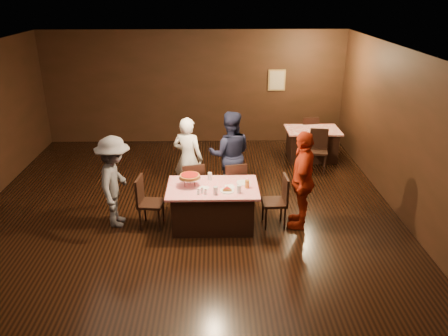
# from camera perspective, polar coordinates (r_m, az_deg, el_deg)

# --- Properties ---
(room) EXTENTS (10.00, 10.04, 3.02)m
(room) POSITION_cam_1_polar(r_m,az_deg,el_deg) (6.89, -5.72, 6.64)
(room) COLOR black
(room) RESTS_ON ground
(main_table) EXTENTS (1.60, 1.00, 0.77)m
(main_table) POSITION_cam_1_polar(r_m,az_deg,el_deg) (7.84, -1.46, -5.01)
(main_table) COLOR red
(main_table) RESTS_ON ground
(back_table) EXTENTS (1.30, 0.90, 0.77)m
(back_table) POSITION_cam_1_polar(r_m,az_deg,el_deg) (11.08, 11.38, 3.09)
(back_table) COLOR #AA110B
(back_table) RESTS_ON ground
(chair_far_left) EXTENTS (0.51, 0.51, 0.95)m
(chair_far_left) POSITION_cam_1_polar(r_m,az_deg,el_deg) (8.48, -4.17, -2.13)
(chair_far_left) COLOR black
(chair_far_left) RESTS_ON ground
(chair_far_right) EXTENTS (0.50, 0.50, 0.95)m
(chair_far_right) POSITION_cam_1_polar(r_m,az_deg,el_deg) (8.48, 1.24, -2.08)
(chair_far_right) COLOR black
(chair_far_right) RESTS_ON ground
(chair_end_left) EXTENTS (0.47, 0.47, 0.95)m
(chair_end_left) POSITION_cam_1_polar(r_m,az_deg,el_deg) (7.88, -9.52, -4.45)
(chair_end_left) COLOR black
(chair_end_left) RESTS_ON ground
(chair_end_right) EXTENTS (0.44, 0.44, 0.95)m
(chair_end_right) POSITION_cam_1_polar(r_m,az_deg,el_deg) (7.87, 6.59, -4.32)
(chair_end_right) COLOR black
(chair_end_right) RESTS_ON ground
(chair_back_near) EXTENTS (0.49, 0.49, 0.95)m
(chair_back_near) POSITION_cam_1_polar(r_m,az_deg,el_deg) (10.41, 12.20, 2.25)
(chair_back_near) COLOR black
(chair_back_near) RESTS_ON ground
(chair_back_far) EXTENTS (0.48, 0.48, 0.95)m
(chair_back_far) POSITION_cam_1_polar(r_m,az_deg,el_deg) (11.61, 10.81, 4.51)
(chair_back_far) COLOR black
(chair_back_far) RESTS_ON ground
(diner_white_jacket) EXTENTS (0.72, 0.60, 1.70)m
(diner_white_jacket) POSITION_cam_1_polar(r_m,az_deg,el_deg) (8.73, -4.73, 1.26)
(diner_white_jacket) COLOR white
(diner_white_jacket) RESTS_ON ground
(diner_navy_hoodie) EXTENTS (0.88, 0.69, 1.79)m
(diner_navy_hoodie) POSITION_cam_1_polar(r_m,az_deg,el_deg) (8.76, 0.78, 1.76)
(diner_navy_hoodie) COLOR #161931
(diner_navy_hoodie) RESTS_ON ground
(diner_grey_knit) EXTENTS (0.63, 1.09, 1.67)m
(diner_grey_knit) POSITION_cam_1_polar(r_m,az_deg,el_deg) (7.92, -14.04, -1.79)
(diner_grey_knit) COLOR #515156
(diner_grey_knit) RESTS_ON ground
(diner_red_shirt) EXTENTS (0.70, 1.13, 1.79)m
(diner_red_shirt) POSITION_cam_1_polar(r_m,az_deg,el_deg) (7.75, 10.21, -1.55)
(diner_red_shirt) COLOR #AB2A0F
(diner_red_shirt) RESTS_ON ground
(pizza_stand) EXTENTS (0.38, 0.38, 0.22)m
(pizza_stand) POSITION_cam_1_polar(r_m,az_deg,el_deg) (7.65, -4.50, -1.10)
(pizza_stand) COLOR black
(pizza_stand) RESTS_ON main_table
(plate_with_slice) EXTENTS (0.25, 0.25, 0.06)m
(plate_with_slice) POSITION_cam_1_polar(r_m,az_deg,el_deg) (7.50, 0.42, -2.86)
(plate_with_slice) COLOR white
(plate_with_slice) RESTS_ON main_table
(plate_empty) EXTENTS (0.25, 0.25, 0.01)m
(plate_empty) POSITION_cam_1_polar(r_m,az_deg,el_deg) (7.81, 2.55, -1.91)
(plate_empty) COLOR white
(plate_empty) RESTS_ON main_table
(glass_front_left) EXTENTS (0.08, 0.08, 0.14)m
(glass_front_left) POSITION_cam_1_polar(r_m,az_deg,el_deg) (7.37, -1.11, -2.97)
(glass_front_left) COLOR silver
(glass_front_left) RESTS_ON main_table
(glass_front_right) EXTENTS (0.08, 0.08, 0.14)m
(glass_front_right) POSITION_cam_1_polar(r_m,az_deg,el_deg) (7.42, 1.98, -2.77)
(glass_front_right) COLOR silver
(glass_front_right) RESTS_ON main_table
(glass_amber) EXTENTS (0.08, 0.08, 0.14)m
(glass_amber) POSITION_cam_1_polar(r_m,az_deg,el_deg) (7.61, 3.03, -2.11)
(glass_amber) COLOR #BF7F26
(glass_amber) RESTS_ON main_table
(glass_back) EXTENTS (0.08, 0.08, 0.14)m
(glass_back) POSITION_cam_1_polar(r_m,az_deg,el_deg) (7.91, -1.85, -1.08)
(glass_back) COLOR silver
(glass_back) RESTS_ON main_table
(condiments) EXTENTS (0.17, 0.10, 0.09)m
(condiments) POSITION_cam_1_polar(r_m,az_deg,el_deg) (7.39, -2.90, -3.07)
(condiments) COLOR silver
(condiments) RESTS_ON main_table
(napkin_center) EXTENTS (0.19, 0.19, 0.01)m
(napkin_center) POSITION_cam_1_polar(r_m,az_deg,el_deg) (7.67, 0.75, -2.43)
(napkin_center) COLOR white
(napkin_center) RESTS_ON main_table
(napkin_left) EXTENTS (0.21, 0.21, 0.01)m
(napkin_left) POSITION_cam_1_polar(r_m,az_deg,el_deg) (7.62, -2.62, -2.62)
(napkin_left) COLOR white
(napkin_left) RESTS_ON main_table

